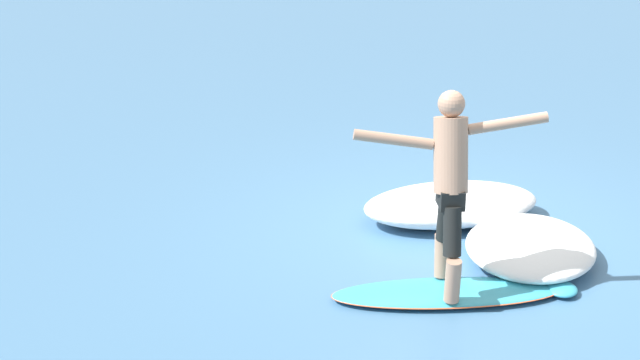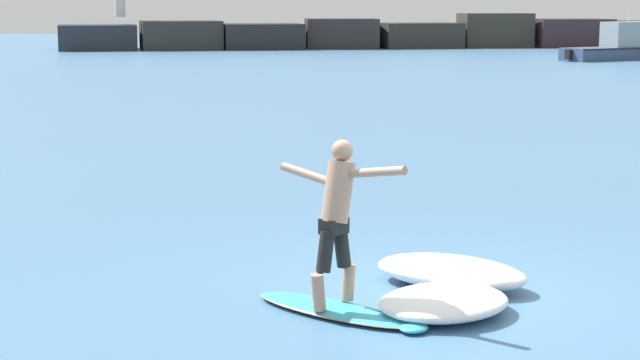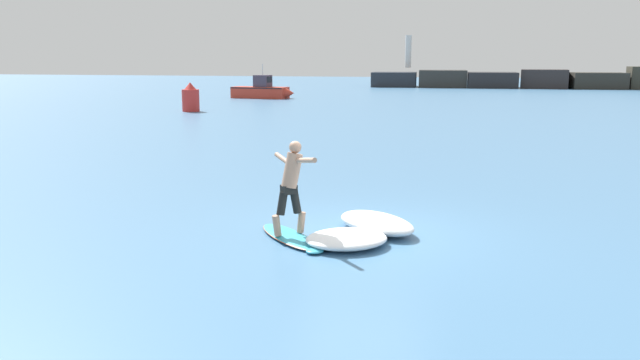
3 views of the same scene
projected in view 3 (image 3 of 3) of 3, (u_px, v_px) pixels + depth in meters
name	position (u px, v px, depth m)	size (l,w,h in m)	color
ground_plane	(361.00, 234.00, 11.64)	(200.00, 200.00, 0.00)	teal
rock_jetty_breakwater	(567.00, 79.00, 67.88)	(43.65, 5.00, 5.81)	#272B31
surfboard	(290.00, 237.00, 11.27)	(1.74, 1.87, 0.22)	#38A5BF
surfer	(291.00, 180.00, 11.13)	(1.12, 1.25, 1.70)	tan
fishing_boat_near_jetty	(262.00, 91.00, 51.18)	(5.62, 2.17, 2.78)	red
channel_marker_buoy	(191.00, 98.00, 38.37)	(1.06, 1.06, 1.78)	red
wave_foam_at_tail	(346.00, 239.00, 10.83)	(1.83, 1.73, 0.27)	white
wave_foam_at_nose	(376.00, 223.00, 11.75)	(1.97, 1.85, 0.34)	white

